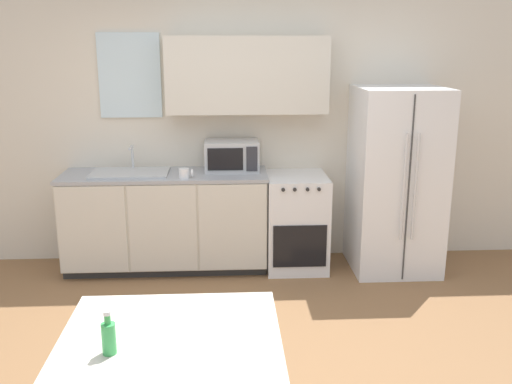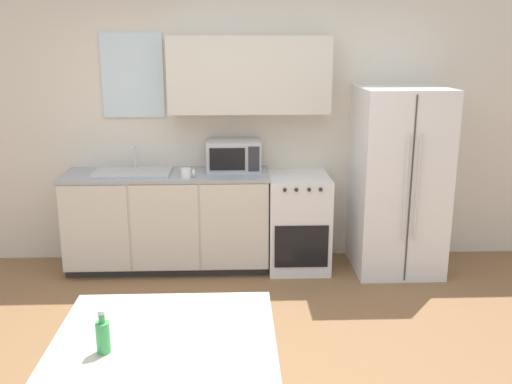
# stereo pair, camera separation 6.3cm
# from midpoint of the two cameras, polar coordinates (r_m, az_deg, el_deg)

# --- Properties ---
(ground_plane) EXTENTS (12.00, 12.00, 0.00)m
(ground_plane) POSITION_cam_midpoint_polar(r_m,az_deg,el_deg) (4.07, -4.31, -16.31)
(ground_plane) COLOR olive
(wall_back) EXTENTS (12.00, 0.38, 2.70)m
(wall_back) POSITION_cam_midpoint_polar(r_m,az_deg,el_deg) (5.49, -3.86, 7.63)
(wall_back) COLOR beige
(wall_back) RESTS_ON ground_plane
(kitchen_counter) EXTENTS (1.89, 0.61, 0.93)m
(kitchen_counter) POSITION_cam_midpoint_polar(r_m,az_deg,el_deg) (5.44, -9.29, -2.87)
(kitchen_counter) COLOR #333333
(kitchen_counter) RESTS_ON ground_plane
(oven_range) EXTENTS (0.56, 0.64, 0.90)m
(oven_range) POSITION_cam_midpoint_polar(r_m,az_deg,el_deg) (5.43, 3.68, -2.97)
(oven_range) COLOR white
(oven_range) RESTS_ON ground_plane
(refrigerator) EXTENTS (0.78, 0.80, 1.71)m
(refrigerator) POSITION_cam_midpoint_polar(r_m,az_deg,el_deg) (5.44, 13.47, 1.15)
(refrigerator) COLOR white
(refrigerator) RESTS_ON ground_plane
(kitchen_sink) EXTENTS (0.70, 0.43, 0.23)m
(kitchen_sink) POSITION_cam_midpoint_polar(r_m,az_deg,el_deg) (5.36, -12.79, 1.95)
(kitchen_sink) COLOR #B7BABC
(kitchen_sink) RESTS_ON kitchen_counter
(microwave) EXTENTS (0.50, 0.35, 0.28)m
(microwave) POSITION_cam_midpoint_polar(r_m,az_deg,el_deg) (5.35, -2.78, 3.66)
(microwave) COLOR #B7BABC
(microwave) RESTS_ON kitchen_counter
(coffee_mug) EXTENTS (0.13, 0.09, 0.09)m
(coffee_mug) POSITION_cam_midpoint_polar(r_m,az_deg,el_deg) (5.10, -7.48, 1.87)
(coffee_mug) COLOR white
(coffee_mug) RESTS_ON kitchen_counter
(dining_table) EXTENTS (1.03, 0.87, 0.78)m
(dining_table) POSITION_cam_midpoint_polar(r_m,az_deg,el_deg) (2.84, -9.09, -15.88)
(dining_table) COLOR beige
(dining_table) RESTS_ON ground_plane
(drink_bottle) EXTENTS (0.06, 0.06, 0.20)m
(drink_bottle) POSITION_cam_midpoint_polar(r_m,az_deg,el_deg) (2.65, -15.20, -13.80)
(drink_bottle) COLOR #3FB259
(drink_bottle) RESTS_ON dining_table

